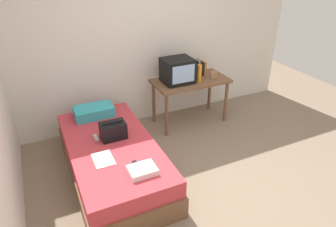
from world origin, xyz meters
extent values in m
plane|color=#84705B|center=(0.00, 0.00, 0.00)|extent=(8.00, 8.00, 0.00)
cube|color=silver|center=(0.00, 2.00, 1.30)|extent=(5.20, 0.10, 2.60)
cube|color=brown|center=(-0.91, 0.74, 0.13)|extent=(1.00, 2.00, 0.27)
cube|color=#C63842|center=(-0.91, 0.74, 0.37)|extent=(0.97, 1.94, 0.21)
cube|color=brown|center=(0.59, 1.54, 0.70)|extent=(1.16, 0.60, 0.04)
cylinder|color=brown|center=(0.07, 1.30, 0.34)|extent=(0.05, 0.05, 0.68)
cylinder|color=brown|center=(1.11, 1.30, 0.34)|extent=(0.05, 0.05, 0.68)
cylinder|color=brown|center=(0.07, 1.78, 0.34)|extent=(0.05, 0.05, 0.68)
cylinder|color=brown|center=(1.11, 1.78, 0.34)|extent=(0.05, 0.05, 0.68)
cube|color=black|center=(0.36, 1.55, 0.90)|extent=(0.44, 0.38, 0.36)
cube|color=#8CB2E0|center=(0.36, 1.35, 0.91)|extent=(0.35, 0.01, 0.26)
cylinder|color=orange|center=(0.67, 1.43, 0.85)|extent=(0.07, 0.07, 0.26)
cube|color=black|center=(0.73, 1.68, 0.83)|extent=(0.02, 0.17, 0.21)
cube|color=black|center=(0.75, 1.68, 0.85)|extent=(0.02, 0.13, 0.25)
cube|color=gray|center=(0.78, 1.68, 0.85)|extent=(0.03, 0.14, 0.25)
cube|color=black|center=(0.81, 1.68, 0.85)|extent=(0.02, 0.17, 0.25)
cube|color=black|center=(0.84, 1.68, 0.83)|extent=(0.04, 0.15, 0.22)
cube|color=#CC7233|center=(0.88, 1.68, 0.83)|extent=(0.03, 0.16, 0.21)
cube|color=#9E754C|center=(0.93, 1.43, 0.79)|extent=(0.11, 0.02, 0.12)
cube|color=#33A8B7|center=(-0.93, 1.48, 0.54)|extent=(0.51, 0.30, 0.14)
cube|color=black|center=(-0.85, 0.84, 0.57)|extent=(0.30, 0.20, 0.20)
cylinder|color=black|center=(-0.85, 0.84, 0.69)|extent=(0.24, 0.02, 0.02)
cube|color=white|center=(-1.07, 0.47, 0.48)|extent=(0.21, 0.29, 0.01)
cube|color=black|center=(-0.79, 0.21, 0.48)|extent=(0.04, 0.16, 0.02)
cube|color=#B7B7BC|center=(-1.05, 0.92, 0.48)|extent=(0.04, 0.14, 0.02)
cube|color=white|center=(-0.77, 0.08, 0.50)|extent=(0.28, 0.22, 0.06)
camera|label=1|loc=(-1.56, -2.21, 2.47)|focal=32.28mm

